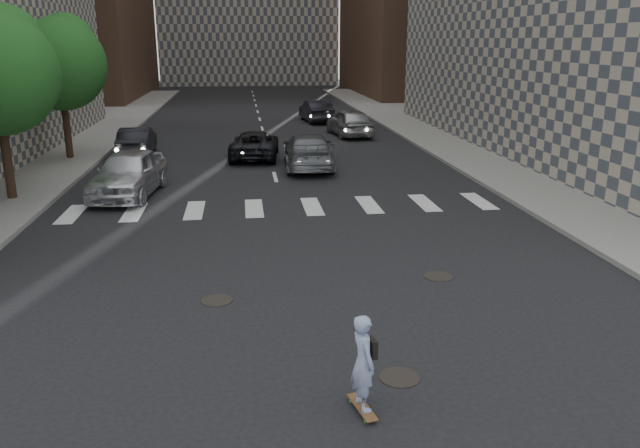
# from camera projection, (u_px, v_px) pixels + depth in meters

# --- Properties ---
(ground) EXTENTS (160.00, 160.00, 0.00)m
(ground) POSITION_uv_depth(u_px,v_px,m) (313.00, 319.00, 12.86)
(ground) COLOR black
(ground) RESTS_ON ground
(sidewalk_right) EXTENTS (13.00, 80.00, 0.15)m
(sidewalk_right) POSITION_uv_depth(u_px,v_px,m) (538.00, 145.00, 33.60)
(sidewalk_right) COLOR gray
(sidewalk_right) RESTS_ON ground
(tree_c) EXTENTS (4.20, 4.20, 6.60)m
(tree_c) POSITION_uv_depth(u_px,v_px,m) (61.00, 60.00, 28.62)
(tree_c) COLOR #382619
(tree_c) RESTS_ON sidewalk_left
(manhole_a) EXTENTS (0.70, 0.70, 0.02)m
(manhole_a) POSITION_uv_depth(u_px,v_px,m) (400.00, 377.00, 10.62)
(manhole_a) COLOR black
(manhole_a) RESTS_ON ground
(manhole_b) EXTENTS (0.70, 0.70, 0.02)m
(manhole_b) POSITION_uv_depth(u_px,v_px,m) (217.00, 300.00, 13.76)
(manhole_b) COLOR black
(manhole_b) RESTS_ON ground
(manhole_c) EXTENTS (0.70, 0.70, 0.02)m
(manhole_c) POSITION_uv_depth(u_px,v_px,m) (438.00, 276.00, 15.15)
(manhole_c) COLOR black
(manhole_c) RESTS_ON ground
(skateboarder) EXTENTS (0.48, 0.84, 1.62)m
(skateboarder) POSITION_uv_depth(u_px,v_px,m) (363.00, 362.00, 9.43)
(skateboarder) COLOR brown
(skateboarder) RESTS_ON ground
(silver_sedan) EXTENTS (2.62, 5.18, 1.69)m
(silver_sedan) POSITION_uv_depth(u_px,v_px,m) (129.00, 173.00, 22.83)
(silver_sedan) COLOR silver
(silver_sedan) RESTS_ON ground
(traffic_car_a) EXTENTS (1.58, 4.28, 1.40)m
(traffic_car_a) POSITION_uv_depth(u_px,v_px,m) (137.00, 141.00, 30.91)
(traffic_car_a) COLOR black
(traffic_car_a) RESTS_ON ground
(traffic_car_b) EXTENTS (2.36, 5.39, 1.54)m
(traffic_car_b) POSITION_uv_depth(u_px,v_px,m) (308.00, 151.00, 27.82)
(traffic_car_b) COLOR slate
(traffic_car_b) RESTS_ON ground
(traffic_car_c) EXTENTS (2.62, 4.93, 1.32)m
(traffic_car_c) POSITION_uv_depth(u_px,v_px,m) (255.00, 145.00, 30.18)
(traffic_car_c) COLOR black
(traffic_car_c) RESTS_ON ground
(traffic_car_d) EXTENTS (2.47, 4.98, 1.63)m
(traffic_car_d) POSITION_uv_depth(u_px,v_px,m) (350.00, 122.00, 37.16)
(traffic_car_d) COLOR #A5A7AC
(traffic_car_d) RESTS_ON ground
(traffic_car_e) EXTENTS (2.09, 4.77, 1.52)m
(traffic_car_e) POSITION_uv_depth(u_px,v_px,m) (316.00, 111.00, 43.55)
(traffic_car_e) COLOR black
(traffic_car_e) RESTS_ON ground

